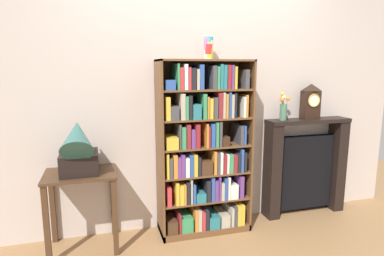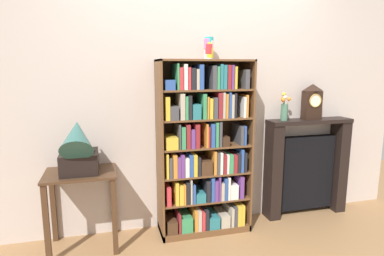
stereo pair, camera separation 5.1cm
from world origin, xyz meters
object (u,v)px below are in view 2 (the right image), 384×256
object	(u,v)px
mantel_clock	(312,102)
flower_vase	(284,108)
side_table_left	(82,192)
fireplace_mantel	(306,167)
gramophone	(78,148)
bookshelf	(203,153)
cup_stack	(209,48)

from	to	relation	value
mantel_clock	flower_vase	bearing A→B (deg)	179.79
side_table_left	flower_vase	bearing A→B (deg)	3.14
fireplace_mantel	gramophone	bearing A→B (deg)	-175.37
side_table_left	gramophone	distance (m)	0.40
bookshelf	mantel_clock	distance (m)	1.28
cup_stack	bookshelf	bearing A→B (deg)	-136.99
bookshelf	gramophone	bearing A→B (deg)	-175.24
gramophone	flower_vase	size ratio (longest dim) A/B	1.86
bookshelf	fireplace_mantel	world-z (taller)	bookshelf
flower_vase	fireplace_mantel	bearing A→B (deg)	3.28
gramophone	mantel_clock	world-z (taller)	mantel_clock
bookshelf	flower_vase	size ratio (longest dim) A/B	5.72
bookshelf	cup_stack	world-z (taller)	cup_stack
cup_stack	fireplace_mantel	distance (m)	1.66
side_table_left	mantel_clock	xyz separation A→B (m)	(2.30, 0.11, 0.71)
cup_stack	fireplace_mantel	world-z (taller)	cup_stack
gramophone	fireplace_mantel	bearing A→B (deg)	4.63
fireplace_mantel	mantel_clock	bearing A→B (deg)	-60.14
cup_stack	mantel_clock	xyz separation A→B (m)	(1.13, 0.01, -0.52)
side_table_left	gramophone	size ratio (longest dim) A/B	1.30
fireplace_mantel	flower_vase	distance (m)	0.72
fireplace_mantel	bookshelf	bearing A→B (deg)	-175.49
cup_stack	side_table_left	bearing A→B (deg)	-175.45
bookshelf	gramophone	size ratio (longest dim) A/B	3.08
cup_stack	mantel_clock	world-z (taller)	cup_stack
mantel_clock	gramophone	bearing A→B (deg)	-175.85
fireplace_mantel	cup_stack	bearing A→B (deg)	-178.30
side_table_left	fireplace_mantel	xyz separation A→B (m)	(2.29, 0.13, -0.00)
cup_stack	side_table_left	distance (m)	1.70
bookshelf	cup_stack	bearing A→B (deg)	43.01
flower_vase	mantel_clock	bearing A→B (deg)	-0.21
gramophone	fireplace_mantel	xyz separation A→B (m)	(2.29, 0.19, -0.40)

